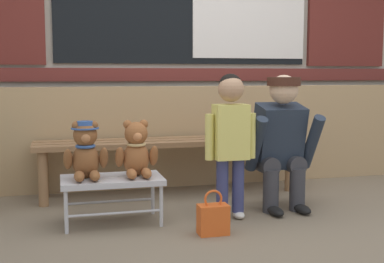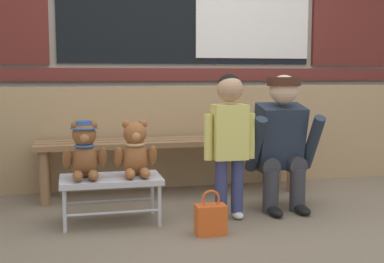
{
  "view_description": "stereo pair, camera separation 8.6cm",
  "coord_description": "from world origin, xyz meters",
  "px_view_note": "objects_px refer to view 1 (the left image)",
  "views": [
    {
      "loc": [
        -1.16,
        -2.85,
        0.96
      ],
      "look_at": [
        -0.25,
        0.61,
        0.55
      ],
      "focal_mm": 47.66,
      "sensor_mm": 36.0,
      "label": 1
    },
    {
      "loc": [
        -1.08,
        -2.87,
        0.96
      ],
      "look_at": [
        -0.25,
        0.61,
        0.55
      ],
      "focal_mm": 47.66,
      "sensor_mm": 36.0,
      "label": 2
    }
  ],
  "objects_px": {
    "teddy_bear_plain": "(136,151)",
    "teddy_bear_with_hat": "(86,151)",
    "wooden_bench_long": "(170,148)",
    "small_display_bench": "(112,182)",
    "adult_crouching": "(281,142)",
    "handbag_on_ground": "(213,219)",
    "child_standing": "(231,130)"
  },
  "relations": [
    {
      "from": "teddy_bear_plain",
      "to": "teddy_bear_with_hat",
      "type": "bearing_deg",
      "value": 179.87
    },
    {
      "from": "wooden_bench_long",
      "to": "teddy_bear_with_hat",
      "type": "relative_size",
      "value": 5.78
    },
    {
      "from": "small_display_bench",
      "to": "wooden_bench_long",
      "type": "bearing_deg",
      "value": 52.75
    },
    {
      "from": "wooden_bench_long",
      "to": "adult_crouching",
      "type": "relative_size",
      "value": 2.21
    },
    {
      "from": "wooden_bench_long",
      "to": "small_display_bench",
      "type": "relative_size",
      "value": 3.28
    },
    {
      "from": "wooden_bench_long",
      "to": "small_display_bench",
      "type": "xyz_separation_m",
      "value": [
        -0.53,
        -0.7,
        -0.11
      ]
    },
    {
      "from": "teddy_bear_plain",
      "to": "handbag_on_ground",
      "type": "relative_size",
      "value": 1.34
    },
    {
      "from": "teddy_bear_with_hat",
      "to": "child_standing",
      "type": "height_order",
      "value": "child_standing"
    },
    {
      "from": "teddy_bear_with_hat",
      "to": "teddy_bear_plain",
      "type": "height_order",
      "value": "same"
    },
    {
      "from": "small_display_bench",
      "to": "teddy_bear_plain",
      "type": "relative_size",
      "value": 1.76
    },
    {
      "from": "child_standing",
      "to": "handbag_on_ground",
      "type": "xyz_separation_m",
      "value": [
        -0.21,
        -0.3,
        -0.5
      ]
    },
    {
      "from": "adult_crouching",
      "to": "teddy_bear_plain",
      "type": "bearing_deg",
      "value": -176.5
    },
    {
      "from": "adult_crouching",
      "to": "child_standing",
      "type": "bearing_deg",
      "value": -160.84
    },
    {
      "from": "teddy_bear_plain",
      "to": "child_standing",
      "type": "distance_m",
      "value": 0.63
    },
    {
      "from": "small_display_bench",
      "to": "teddy_bear_with_hat",
      "type": "distance_m",
      "value": 0.26
    },
    {
      "from": "wooden_bench_long",
      "to": "handbag_on_ground",
      "type": "xyz_separation_m",
      "value": [
        0.03,
        -1.08,
        -0.28
      ]
    },
    {
      "from": "teddy_bear_with_hat",
      "to": "handbag_on_ground",
      "type": "distance_m",
      "value": 0.9
    },
    {
      "from": "teddy_bear_plain",
      "to": "handbag_on_ground",
      "type": "height_order",
      "value": "teddy_bear_plain"
    },
    {
      "from": "small_display_bench",
      "to": "handbag_on_ground",
      "type": "xyz_separation_m",
      "value": [
        0.56,
        -0.38,
        -0.17
      ]
    },
    {
      "from": "wooden_bench_long",
      "to": "handbag_on_ground",
      "type": "relative_size",
      "value": 7.72
    },
    {
      "from": "adult_crouching",
      "to": "small_display_bench",
      "type": "bearing_deg",
      "value": -176.9
    },
    {
      "from": "teddy_bear_plain",
      "to": "handbag_on_ground",
      "type": "xyz_separation_m",
      "value": [
        0.4,
        -0.38,
        -0.37
      ]
    },
    {
      "from": "small_display_bench",
      "to": "handbag_on_ground",
      "type": "distance_m",
      "value": 0.7
    },
    {
      "from": "teddy_bear_with_hat",
      "to": "child_standing",
      "type": "distance_m",
      "value": 0.94
    },
    {
      "from": "adult_crouching",
      "to": "wooden_bench_long",
      "type": "bearing_deg",
      "value": 136.7
    },
    {
      "from": "teddy_bear_with_hat",
      "to": "wooden_bench_long",
      "type": "bearing_deg",
      "value": 45.18
    },
    {
      "from": "small_display_bench",
      "to": "child_standing",
      "type": "bearing_deg",
      "value": -6.29
    },
    {
      "from": "wooden_bench_long",
      "to": "child_standing",
      "type": "distance_m",
      "value": 0.84
    },
    {
      "from": "teddy_bear_plain",
      "to": "adult_crouching",
      "type": "height_order",
      "value": "adult_crouching"
    },
    {
      "from": "teddy_bear_with_hat",
      "to": "handbag_on_ground",
      "type": "bearing_deg",
      "value": -28.18
    },
    {
      "from": "adult_crouching",
      "to": "handbag_on_ground",
      "type": "bearing_deg",
      "value": -144.93
    },
    {
      "from": "teddy_bear_with_hat",
      "to": "small_display_bench",
      "type": "bearing_deg",
      "value": -0.77
    }
  ]
}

